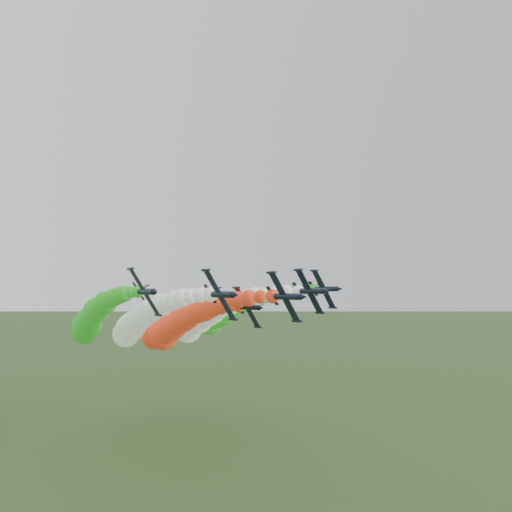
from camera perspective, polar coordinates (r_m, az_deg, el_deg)
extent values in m
cylinder|color=black|center=(89.92, 3.26, -4.64)|extent=(1.64, 9.70, 1.64)
cone|color=black|center=(85.31, 5.47, -4.67)|extent=(1.49, 1.94, 1.49)
cone|color=black|center=(94.29, 1.41, -4.61)|extent=(1.49, 0.97, 1.49)
ellipsoid|color=black|center=(88.37, 4.26, -4.50)|extent=(1.02, 2.03, 1.09)
cube|color=black|center=(89.67, 3.27, -4.70)|extent=(5.66, 2.05, 8.80)
cylinder|color=black|center=(88.15, 1.78, -1.88)|extent=(0.65, 2.80, 0.65)
cylinder|color=black|center=(91.45, 4.71, -7.42)|extent=(0.65, 2.80, 0.65)
cube|color=black|center=(93.88, 2.34, -4.21)|extent=(2.17, 1.62, 1.46)
cube|color=black|center=(93.38, 1.88, -4.57)|extent=(2.29, 1.19, 3.52)
sphere|color=red|center=(93.03, 1.92, -4.62)|extent=(2.67, 2.67, 2.67)
sphere|color=red|center=(96.77, 0.47, -4.69)|extent=(2.66, 2.66, 2.66)
sphere|color=red|center=(100.60, -0.85, -4.83)|extent=(3.43, 3.43, 3.43)
sphere|color=red|center=(104.50, -2.04, -5.02)|extent=(3.57, 3.57, 3.57)
sphere|color=red|center=(108.47, -3.13, -5.25)|extent=(4.26, 4.26, 4.26)
sphere|color=red|center=(112.51, -4.12, -5.50)|extent=(4.53, 4.53, 4.53)
sphere|color=red|center=(116.60, -5.01, -5.77)|extent=(5.05, 5.05, 5.05)
sphere|color=red|center=(120.75, -5.83, -6.06)|extent=(5.86, 5.86, 5.86)
sphere|color=red|center=(124.95, -6.57, -6.35)|extent=(5.67, 5.67, 5.67)
sphere|color=red|center=(129.19, -7.24, -6.65)|extent=(5.47, 5.47, 5.47)
sphere|color=red|center=(133.48, -7.85, -6.96)|extent=(6.63, 6.63, 6.63)
sphere|color=red|center=(137.81, -8.41, -7.27)|extent=(6.87, 6.87, 6.87)
sphere|color=red|center=(142.18, -8.91, -7.58)|extent=(6.60, 6.60, 6.60)
sphere|color=red|center=(146.59, -9.36, -7.90)|extent=(7.80, 7.80, 7.80)
sphere|color=red|center=(151.03, -9.77, -8.21)|extent=(7.30, 7.30, 7.30)
sphere|color=red|center=(155.51, -10.14, -8.53)|extent=(7.42, 7.42, 7.42)
sphere|color=red|center=(160.02, -10.47, -8.85)|extent=(9.59, 9.59, 9.59)
cylinder|color=black|center=(88.74, -4.15, -4.41)|extent=(1.64, 9.70, 1.64)
cone|color=black|center=(83.72, -2.33, -4.45)|extent=(1.49, 1.94, 1.49)
cone|color=black|center=(93.45, -5.66, -4.37)|extent=(1.49, 0.97, 1.49)
ellipsoid|color=black|center=(87.01, -3.28, -4.27)|extent=(1.02, 2.03, 1.09)
cube|color=black|center=(88.49, -4.17, -4.46)|extent=(5.66, 2.05, 8.80)
cylinder|color=black|center=(87.30, -5.77, -1.60)|extent=(0.65, 2.80, 0.65)
cylinder|color=black|center=(89.96, -2.60, -7.24)|extent=(0.65, 2.80, 0.65)
cube|color=black|center=(92.85, -4.75, -3.97)|extent=(2.17, 1.62, 1.46)
cube|color=black|center=(92.45, -5.26, -4.33)|extent=(2.29, 1.19, 3.52)
sphere|color=white|center=(92.10, -5.24, -4.38)|extent=(2.77, 2.77, 2.77)
sphere|color=white|center=(96.10, -6.42, -4.44)|extent=(3.00, 3.00, 3.00)
sphere|color=white|center=(100.16, -7.47, -4.59)|extent=(3.02, 3.02, 3.02)
sphere|color=white|center=(104.28, -8.42, -4.78)|extent=(3.76, 3.76, 3.76)
sphere|color=white|center=(108.44, -9.27, -5.01)|extent=(4.15, 4.15, 4.15)
sphere|color=white|center=(112.65, -10.03, -5.26)|extent=(4.22, 4.22, 4.22)
sphere|color=white|center=(116.91, -10.72, -5.53)|extent=(5.20, 5.20, 5.20)
sphere|color=white|center=(121.20, -11.33, -5.81)|extent=(4.73, 4.73, 4.73)
sphere|color=white|center=(125.52, -11.89, -6.11)|extent=(5.94, 5.94, 5.94)
sphere|color=white|center=(129.88, -12.38, -6.41)|extent=(5.97, 5.97, 5.97)
sphere|color=white|center=(134.27, -12.83, -6.72)|extent=(6.55, 6.55, 6.55)
sphere|color=white|center=(138.69, -13.22, -7.03)|extent=(6.74, 6.74, 6.74)
sphere|color=white|center=(143.14, -13.57, -7.35)|extent=(6.79, 6.79, 6.79)
sphere|color=white|center=(147.62, -13.89, -7.66)|extent=(7.84, 7.84, 7.84)
sphere|color=white|center=(152.13, -14.16, -7.98)|extent=(8.42, 8.42, 8.42)
sphere|color=white|center=(156.66, -14.41, -8.30)|extent=(7.39, 7.39, 7.39)
sphere|color=white|center=(161.23, -14.62, -8.61)|extent=(8.27, 8.27, 8.27)
cylinder|color=black|center=(102.30, 6.11, -4.00)|extent=(1.64, 9.70, 1.64)
cone|color=black|center=(97.85, 8.17, -3.99)|extent=(1.49, 1.94, 1.49)
cone|color=black|center=(106.51, 4.36, -4.01)|extent=(1.49, 0.97, 1.49)
ellipsoid|color=black|center=(100.83, 7.03, -3.87)|extent=(1.02, 2.03, 1.09)
cube|color=black|center=(102.04, 6.12, -4.05)|extent=(5.66, 2.05, 8.80)
cylinder|color=black|center=(100.44, 4.86, -1.57)|extent=(0.65, 2.80, 0.65)
cylinder|color=black|center=(103.87, 7.36, -6.45)|extent=(0.65, 2.80, 0.65)
cube|color=black|center=(106.19, 5.19, -3.64)|extent=(2.17, 1.62, 1.46)
cube|color=black|center=(105.64, 4.80, -3.96)|extent=(2.29, 1.19, 3.52)
sphere|color=white|center=(105.30, 4.85, -4.01)|extent=(2.60, 2.60, 2.60)
sphere|color=white|center=(108.91, 3.46, -4.09)|extent=(3.02, 3.02, 3.02)
sphere|color=white|center=(112.61, 2.19, -4.24)|extent=(3.08, 3.08, 3.08)
sphere|color=white|center=(116.39, 1.01, -4.44)|extent=(3.53, 3.53, 3.53)
sphere|color=white|center=(120.24, -0.06, -4.67)|extent=(4.64, 4.64, 4.64)
sphere|color=white|center=(124.17, -1.05, -4.92)|extent=(4.98, 4.98, 4.98)
sphere|color=white|center=(128.15, -1.96, -5.19)|extent=(4.46, 4.46, 4.46)
sphere|color=white|center=(132.20, -2.80, -5.47)|extent=(5.54, 5.54, 5.54)
sphere|color=white|center=(136.31, -3.57, -5.76)|extent=(5.36, 5.36, 5.36)
sphere|color=white|center=(140.46, -4.27, -6.06)|extent=(5.64, 5.64, 5.64)
sphere|color=white|center=(144.67, -4.92, -6.36)|extent=(6.89, 6.89, 6.89)
sphere|color=white|center=(148.92, -5.52, -6.67)|extent=(7.26, 7.26, 7.26)
sphere|color=white|center=(153.21, -6.06, -6.98)|extent=(6.86, 6.86, 6.86)
sphere|color=white|center=(157.55, -6.56, -7.29)|extent=(8.43, 8.43, 8.43)
sphere|color=white|center=(161.93, -7.01, -7.61)|extent=(7.51, 7.51, 7.51)
sphere|color=white|center=(166.34, -7.43, -7.92)|extent=(8.43, 8.43, 8.43)
sphere|color=white|center=(170.80, -7.81, -8.23)|extent=(9.44, 9.44, 9.44)
cylinder|color=black|center=(96.48, -12.59, -4.00)|extent=(1.64, 9.70, 1.64)
cone|color=black|center=(91.11, -11.41, -4.02)|extent=(1.49, 1.94, 1.49)
cone|color=black|center=(101.48, -13.58, -3.97)|extent=(1.49, 0.97, 1.49)
ellipsoid|color=black|center=(94.57, -11.95, -3.87)|extent=(1.02, 2.03, 1.09)
cube|color=black|center=(96.23, -12.63, -4.05)|extent=(5.66, 2.05, 8.80)
cylinder|color=black|center=(95.44, -14.16, -1.40)|extent=(0.65, 2.80, 0.65)
cylinder|color=black|center=(97.30, -11.11, -6.64)|extent=(0.65, 2.80, 0.65)
cube|color=black|center=(100.69, -12.79, -3.61)|extent=(2.17, 1.62, 1.46)
cube|color=black|center=(100.40, -13.29, -3.93)|extent=(2.29, 1.19, 3.52)
sphere|color=green|center=(100.05, -13.31, -3.98)|extent=(2.47, 2.47, 2.47)
sphere|color=green|center=(104.28, -14.07, -4.04)|extent=(2.46, 2.46, 2.46)
sphere|color=green|center=(108.54, -14.75, -4.18)|extent=(3.53, 3.53, 3.53)
sphere|color=green|center=(112.83, -15.36, -4.37)|extent=(3.84, 3.84, 3.84)
sphere|color=green|center=(117.15, -15.89, -4.59)|extent=(4.10, 4.10, 4.10)
sphere|color=green|center=(121.49, -16.37, -4.83)|extent=(4.23, 4.23, 4.23)
sphere|color=green|center=(125.86, -16.79, -5.09)|extent=(5.50, 5.50, 5.50)
sphere|color=green|center=(130.25, -17.17, -5.37)|extent=(5.19, 5.19, 5.19)
sphere|color=green|center=(134.67, -17.49, -5.65)|extent=(5.73, 5.73, 5.73)
sphere|color=green|center=(139.11, -17.78, -5.94)|extent=(6.64, 6.64, 6.64)
sphere|color=green|center=(143.57, -18.03, -6.24)|extent=(5.62, 5.62, 5.62)
sphere|color=green|center=(148.05, -18.25, -6.55)|extent=(6.39, 6.39, 6.39)
sphere|color=green|center=(152.55, -18.44, -6.85)|extent=(7.33, 7.33, 7.33)
sphere|color=green|center=(157.07, -18.59, -7.16)|extent=(7.68, 7.68, 7.68)
sphere|color=green|center=(161.62, -18.73, -7.47)|extent=(8.63, 8.63, 8.63)
sphere|color=green|center=(166.18, -18.83, -7.78)|extent=(7.83, 7.83, 7.83)
sphere|color=green|center=(170.77, -18.92, -8.09)|extent=(8.40, 8.40, 8.40)
cylinder|color=black|center=(118.64, 7.74, -3.75)|extent=(1.64, 9.70, 1.64)
cone|color=black|center=(114.29, 9.56, -3.72)|extent=(1.49, 1.94, 1.49)
cone|color=black|center=(122.76, 6.16, -3.76)|extent=(1.49, 0.97, 1.49)
ellipsoid|color=black|center=(117.22, 8.54, -3.62)|extent=(1.02, 2.03, 1.09)
cube|color=black|center=(118.39, 7.75, -3.79)|extent=(5.66, 2.05, 8.80)
cylinder|color=black|center=(116.73, 6.68, -1.65)|extent=(0.65, 2.80, 0.65)
cylinder|color=black|center=(120.25, 8.79, -5.86)|extent=(0.65, 2.80, 0.65)
cube|color=black|center=(122.48, 6.89, -3.45)|extent=(2.17, 1.62, 1.46)
cube|color=black|center=(121.91, 6.56, -3.72)|extent=(2.29, 1.19, 3.52)
sphere|color=green|center=(121.58, 6.60, -3.76)|extent=(2.66, 2.66, 2.66)
sphere|color=green|center=(125.10, 5.35, -3.84)|extent=(2.83, 2.83, 2.83)
sphere|color=green|center=(128.71, 4.18, -3.98)|extent=(3.05, 3.05, 3.05)
sphere|color=green|center=(132.41, 3.09, -4.17)|extent=(3.37, 3.37, 3.37)
sphere|color=green|center=(136.18, 2.09, -4.38)|extent=(3.69, 3.69, 3.69)
sphere|color=green|center=(140.01, 1.15, -4.61)|extent=(3.94, 3.94, 3.94)
sphere|color=green|center=(143.92, 0.28, -4.86)|extent=(4.86, 4.86, 4.86)
sphere|color=green|center=(147.88, -0.53, -5.13)|extent=(5.68, 5.68, 5.68)
sphere|color=green|center=(151.91, -1.28, -5.40)|extent=(5.91, 5.91, 5.91)
sphere|color=green|center=(155.99, -1.97, -5.68)|extent=(5.21, 5.21, 5.21)
sphere|color=green|center=(160.12, -2.61, -5.97)|extent=(6.02, 6.02, 6.02)
sphere|color=green|center=(164.30, -3.21, -6.26)|extent=(6.72, 6.72, 6.72)
sphere|color=green|center=(168.53, -3.76, -6.55)|extent=(7.99, 7.99, 7.99)
sphere|color=green|center=(172.81, -4.27, -6.85)|extent=(8.18, 8.18, 8.18)
sphere|color=green|center=(177.12, -4.74, -7.15)|extent=(7.21, 7.21, 7.21)
sphere|color=green|center=(181.48, -5.18, -7.45)|extent=(9.18, 9.18, 9.18)
sphere|color=green|center=(185.88, -5.58, -7.75)|extent=(7.66, 7.66, 7.66)
cylinder|color=black|center=(110.07, -1.00, -5.85)|extent=(1.64, 9.70, 1.64)
cone|color=black|center=(105.21, 0.60, -5.94)|extent=(1.49, 1.94, 1.49)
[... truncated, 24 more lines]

